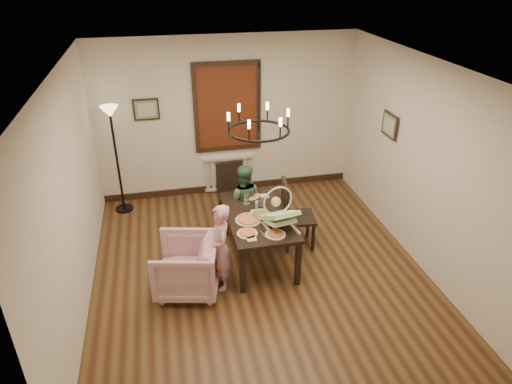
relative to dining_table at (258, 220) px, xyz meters
name	(u,v)px	position (x,y,z in m)	size (l,w,h in m)	color
room_shell	(253,168)	(-0.06, 0.07, 0.77)	(4.51, 5.00, 2.81)	brown
dining_table	(258,220)	(0.00, 0.00, 0.00)	(0.87, 1.54, 0.72)	black
chair_far	(233,194)	(-0.18, 1.07, -0.13)	(0.44, 0.44, 1.00)	black
chair_right	(299,214)	(0.65, 0.20, -0.10)	(0.47, 0.47, 1.07)	black
armchair	(187,266)	(-1.06, -0.49, -0.27)	(0.79, 0.81, 0.74)	beige
elderly_woman	(221,254)	(-0.61, -0.52, -0.13)	(0.37, 0.24, 1.00)	#D596A6
seated_man	(243,207)	(-0.09, 0.63, -0.14)	(0.48, 0.37, 0.99)	#3E6946
baby_bouncer	(279,214)	(0.19, -0.36, 0.28)	(0.43, 0.60, 0.39)	#CDEFA5
salad_bowl	(259,214)	(0.00, -0.05, 0.12)	(0.28, 0.28, 0.07)	white
pizza_platter	(248,219)	(-0.17, -0.13, 0.10)	(0.36, 0.36, 0.04)	tan
drinking_glass	(262,205)	(0.08, 0.14, 0.16)	(0.08, 0.08, 0.15)	silver
window_blinds	(227,107)	(-0.06, 2.17, 0.97)	(1.00, 0.03, 1.40)	maroon
radiator	(229,173)	(-0.06, 2.19, -0.28)	(0.92, 0.12, 0.62)	silver
picture_back	(146,109)	(-1.41, 2.18, 1.02)	(0.42, 0.03, 0.36)	black
picture_right	(390,125)	(2.15, 0.61, 1.02)	(0.42, 0.03, 0.36)	black
floor_lamp	(117,162)	(-1.96, 1.86, 0.27)	(0.30, 0.30, 1.80)	black
chandelier	(259,131)	(0.00, 0.00, 1.32)	(0.80, 0.80, 0.04)	black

